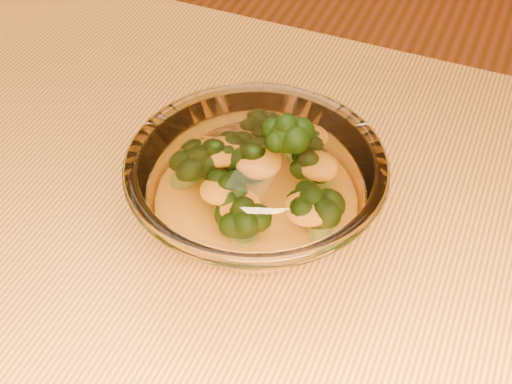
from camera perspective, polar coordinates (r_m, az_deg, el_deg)
table at (r=0.65m, az=-2.15°, el=-14.09°), size 1.20×0.80×0.75m
glass_bowl at (r=0.58m, az=-0.00°, el=-0.31°), size 0.21×0.21×0.09m
cheese_sauce at (r=0.60m, az=-0.00°, el=-1.63°), size 0.12×0.12×0.03m
broccoli_heap at (r=0.58m, az=0.12°, el=1.48°), size 0.15×0.13×0.08m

